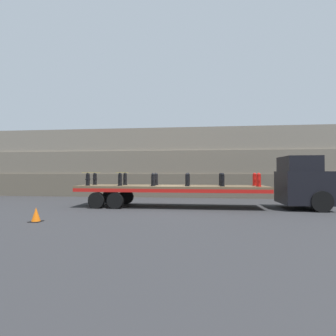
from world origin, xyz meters
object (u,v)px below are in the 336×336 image
at_px(truck_cab, 304,183).
at_px(fire_hydrant_black_near_1, 120,179).
at_px(fire_hydrant_black_far_0, 95,179).
at_px(fire_hydrant_black_far_1, 125,179).
at_px(fire_hydrant_black_far_3, 188,179).
at_px(fire_hydrant_black_near_4, 222,180).
at_px(fire_hydrant_red_near_5, 259,180).
at_px(fire_hydrant_red_far_5, 255,179).
at_px(fire_hydrant_black_near_0, 88,179).
at_px(fire_hydrant_black_far_4, 221,179).
at_px(fire_hydrant_black_near_3, 187,180).
at_px(flatbed_trailer, 158,189).
at_px(fire_hydrant_black_near_2, 153,180).
at_px(fire_hydrant_black_far_2, 156,179).
at_px(traffic_cone, 36,215).

bearing_deg(truck_cab, fire_hydrant_black_near_1, -177.09).
xyz_separation_m(fire_hydrant_black_far_0, fire_hydrant_black_near_1, (1.96, -1.06, 0.00)).
relative_size(fire_hydrant_black_far_0, fire_hydrant_black_far_1, 1.00).
distance_m(fire_hydrant_black_far_3, fire_hydrant_black_near_4, 2.23).
distance_m(fire_hydrant_black_near_1, fire_hydrant_red_near_5, 7.84).
bearing_deg(fire_hydrant_red_far_5, fire_hydrant_black_far_0, 180.00).
distance_m(fire_hydrant_black_near_0, fire_hydrant_black_far_1, 2.23).
height_order(fire_hydrant_black_far_0, fire_hydrant_black_far_4, same).
bearing_deg(fire_hydrant_black_near_3, fire_hydrant_red_far_5, 15.14).
bearing_deg(fire_hydrant_red_far_5, fire_hydrant_black_far_1, 180.00).
distance_m(flatbed_trailer, fire_hydrant_black_far_1, 2.31).
distance_m(truck_cab, fire_hydrant_black_far_1, 10.43).
xyz_separation_m(fire_hydrant_black_near_2, fire_hydrant_black_near_3, (1.96, 0.00, 0.00)).
xyz_separation_m(fire_hydrant_black_far_2, traffic_cone, (-4.08, -5.77, -1.34)).
relative_size(fire_hydrant_black_far_2, fire_hydrant_black_far_3, 1.00).
distance_m(fire_hydrant_red_far_5, traffic_cone, 11.59).
bearing_deg(fire_hydrant_black_far_2, fire_hydrant_black_near_2, -90.00).
bearing_deg(fire_hydrant_black_far_4, flatbed_trailer, -171.86).
relative_size(fire_hydrant_black_near_2, fire_hydrant_black_near_4, 1.00).
xyz_separation_m(fire_hydrant_red_near_5, fire_hydrant_red_far_5, (0.00, 1.06, 0.00)).
distance_m(fire_hydrant_black_near_2, fire_hydrant_black_far_3, 2.23).
distance_m(fire_hydrant_black_near_1, fire_hydrant_black_near_2, 1.96).
bearing_deg(fire_hydrant_black_far_2, fire_hydrant_black_far_1, 180.00).
distance_m(fire_hydrant_black_near_1, fire_hydrant_black_far_2, 2.23).
bearing_deg(fire_hydrant_black_far_3, truck_cab, -4.66).
bearing_deg(fire_hydrant_black_near_3, fire_hydrant_black_far_0, 169.78).
xyz_separation_m(truck_cab, traffic_cone, (-12.54, -5.24, -1.18)).
relative_size(fire_hydrant_red_near_5, traffic_cone, 1.29).
relative_size(flatbed_trailer, fire_hydrant_black_near_3, 14.53).
relative_size(fire_hydrant_black_near_0, fire_hydrant_black_near_4, 1.00).
bearing_deg(flatbed_trailer, traffic_cone, -129.36).
distance_m(flatbed_trailer, traffic_cone, 6.81).
bearing_deg(fire_hydrant_black_far_1, fire_hydrant_black_far_3, 0.00).
bearing_deg(fire_hydrant_black_near_1, traffic_cone, -114.28).
distance_m(fire_hydrant_black_near_2, fire_hydrant_red_near_5, 5.88).
height_order(fire_hydrant_black_near_1, fire_hydrant_red_near_5, same).
height_order(truck_cab, fire_hydrant_black_near_3, truck_cab).
bearing_deg(fire_hydrant_black_near_1, fire_hydrant_black_near_0, 180.00).
xyz_separation_m(truck_cab, fire_hydrant_black_near_4, (-4.54, -0.53, 0.16)).
height_order(fire_hydrant_black_far_3, fire_hydrant_red_near_5, same).
bearing_deg(fire_hydrant_black_far_1, fire_hydrant_red_far_5, 0.00).
relative_size(fire_hydrant_black_near_2, fire_hydrant_black_far_2, 1.00).
bearing_deg(fire_hydrant_black_far_0, fire_hydrant_black_near_2, -15.14).
relative_size(truck_cab, fire_hydrant_black_far_0, 3.86).
relative_size(fire_hydrant_black_near_3, fire_hydrant_black_far_4, 1.00).
xyz_separation_m(fire_hydrant_black_far_2, fire_hydrant_black_far_3, (1.96, 0.00, 0.00)).
relative_size(fire_hydrant_black_far_0, fire_hydrant_black_far_2, 1.00).
bearing_deg(flatbed_trailer, fire_hydrant_black_near_0, -172.69).
xyz_separation_m(fire_hydrant_black_far_4, fire_hydrant_red_far_5, (1.96, 0.00, 0.00)).
xyz_separation_m(fire_hydrant_black_near_2, fire_hydrant_black_far_2, (0.00, 1.06, 0.00)).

